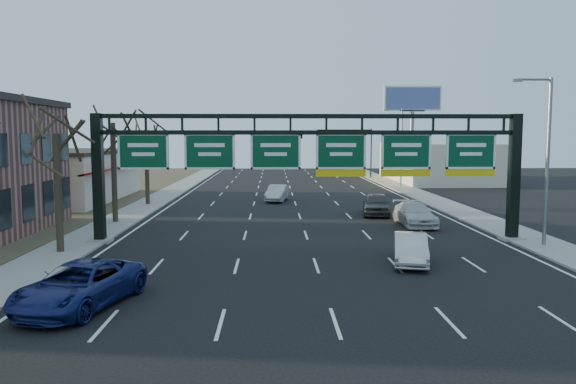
{
  "coord_description": "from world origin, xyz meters",
  "views": [
    {
      "loc": [
        -1.99,
        -23.38,
        5.96
      ],
      "look_at": [
        -1.24,
        4.16,
        3.2
      ],
      "focal_mm": 35.0,
      "sensor_mm": 36.0,
      "label": 1
    }
  ],
  "objects_px": {
    "car_silver_sedan": "(411,249)",
    "car_white_wagon": "(415,214)",
    "car_blue_suv": "(80,285)",
    "sign_gantry": "(311,160)"
  },
  "relations": [
    {
      "from": "car_blue_suv",
      "to": "car_white_wagon",
      "type": "height_order",
      "value": "car_blue_suv"
    },
    {
      "from": "sign_gantry",
      "to": "car_silver_sedan",
      "type": "xyz_separation_m",
      "value": [
        4.28,
        -5.76,
        -3.93
      ]
    },
    {
      "from": "car_blue_suv",
      "to": "car_silver_sedan",
      "type": "height_order",
      "value": "car_blue_suv"
    },
    {
      "from": "car_silver_sedan",
      "to": "car_white_wagon",
      "type": "relative_size",
      "value": 0.82
    },
    {
      "from": "car_blue_suv",
      "to": "car_white_wagon",
      "type": "distance_m",
      "value": 23.91
    },
    {
      "from": "car_silver_sedan",
      "to": "car_blue_suv",
      "type": "bearing_deg",
      "value": -142.77
    },
    {
      "from": "car_blue_suv",
      "to": "car_silver_sedan",
      "type": "relative_size",
      "value": 1.32
    },
    {
      "from": "sign_gantry",
      "to": "car_white_wagon",
      "type": "xyz_separation_m",
      "value": [
        7.33,
        5.47,
        -3.88
      ]
    },
    {
      "from": "sign_gantry",
      "to": "car_white_wagon",
      "type": "distance_m",
      "value": 9.93
    },
    {
      "from": "car_silver_sedan",
      "to": "car_white_wagon",
      "type": "bearing_deg",
      "value": 86.31
    }
  ]
}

